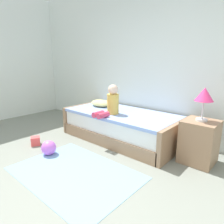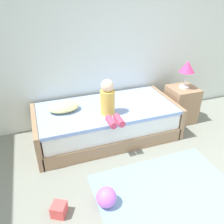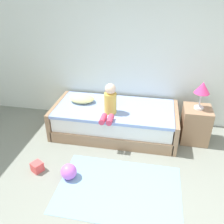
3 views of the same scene
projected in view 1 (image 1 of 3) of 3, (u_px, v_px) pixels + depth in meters
The scene contains 10 objects.
ground_plane at pixel (37, 218), 1.80m from camera, with size 9.20×9.20×0.00m, color gray.
wall_rear at pixel (174, 57), 3.34m from camera, with size 7.20×0.10×2.90m, color silver.
bed at pixel (121, 126), 3.60m from camera, with size 2.11×1.00×0.50m.
nightstand at pixel (199, 142), 2.75m from camera, with size 0.44×0.44×0.60m, color #997556.
table_lamp at pixel (204, 96), 2.59m from camera, with size 0.24×0.24×0.45m.
child_figure at pixel (111, 102), 3.35m from camera, with size 0.20×0.51×0.50m.
pillow at pixel (101, 103), 3.98m from camera, with size 0.44×0.30×0.13m, color #F2E58C.
toy_ball at pixel (49, 148), 3.01m from camera, with size 0.22×0.22×0.22m, color #CC66D8.
area_rug at pixel (75, 173), 2.53m from camera, with size 1.60×1.10×0.01m, color #7AA8CC.
toy_block at pixel (36, 141), 3.37m from camera, with size 0.14×0.14×0.14m, color #E54C4C.
Camera 1 is at (1.50, -0.68, 1.38)m, focal length 32.00 mm.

